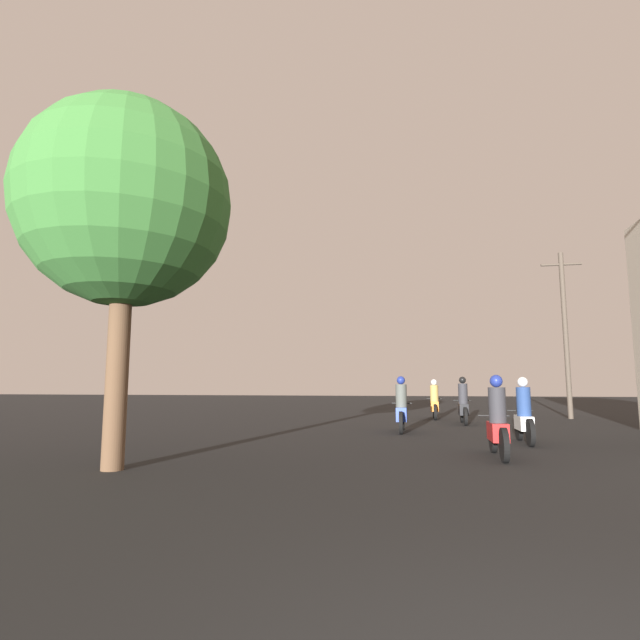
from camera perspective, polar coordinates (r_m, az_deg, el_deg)
The scene contains 7 objects.
motorcycle_red at distance 10.30m, azimuth 19.64°, elevation -11.15°, with size 0.60×1.99×1.56m.
motorcycle_white at distance 12.92m, azimuth 22.27°, elevation -10.19°, with size 0.60×1.92×1.55m.
motorcycle_blue at distance 14.97m, azimuth 9.30°, elevation -10.08°, with size 0.60×1.95×1.62m.
motorcycle_black at distance 18.51m, azimuth 16.05°, elevation -9.32°, with size 0.60×2.11×1.65m.
motorcycle_orange at distance 20.78m, azimuth 12.95°, elevation -9.23°, with size 0.60×1.90×1.58m.
utility_pole_far at distance 22.91m, azimuth 26.24°, elevation -1.05°, with size 1.60×0.20×6.87m.
street_tree at distance 9.46m, azimuth -21.30°, elevation 12.16°, with size 3.60×3.60×6.28m.
Camera 1 is at (-0.85, -1.97, 1.37)m, focal length 28.00 mm.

